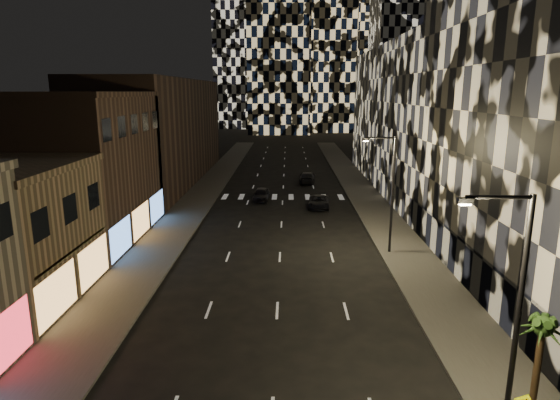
{
  "coord_description": "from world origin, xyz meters",
  "views": [
    {
      "loc": [
        0.58,
        -5.0,
        12.42
      ],
      "look_at": [
        0.12,
        22.56,
        6.0
      ],
      "focal_mm": 30.0,
      "sensor_mm": 36.0,
      "label": 1
    }
  ],
  "objects_px": {
    "car_dark_midlane": "(261,194)",
    "car_dark_rightlane": "(319,202)",
    "palm_tree": "(542,334)",
    "streetlight_near": "(513,302)",
    "car_dark_oncoming": "(307,177)",
    "streetlight_far": "(390,187)"
  },
  "relations": [
    {
      "from": "car_dark_rightlane",
      "to": "palm_tree",
      "type": "xyz_separation_m",
      "value": [
        6.08,
        -33.6,
        2.94
      ]
    },
    {
      "from": "car_dark_oncoming",
      "to": "palm_tree",
      "type": "bearing_deg",
      "value": 102.64
    },
    {
      "from": "streetlight_near",
      "to": "palm_tree",
      "type": "bearing_deg",
      "value": 29.67
    },
    {
      "from": "streetlight_far",
      "to": "palm_tree",
      "type": "height_order",
      "value": "streetlight_far"
    },
    {
      "from": "car_dark_oncoming",
      "to": "palm_tree",
      "type": "distance_m",
      "value": 48.58
    },
    {
      "from": "streetlight_far",
      "to": "car_dark_rightlane",
      "type": "distance_m",
      "value": 15.93
    },
    {
      "from": "car_dark_rightlane",
      "to": "streetlight_far",
      "type": "bearing_deg",
      "value": -68.77
    },
    {
      "from": "streetlight_far",
      "to": "car_dark_oncoming",
      "type": "bearing_deg",
      "value": 99.86
    },
    {
      "from": "streetlight_near",
      "to": "car_dark_midlane",
      "type": "relative_size",
      "value": 2.11
    },
    {
      "from": "car_dark_oncoming",
      "to": "car_dark_rightlane",
      "type": "relative_size",
      "value": 1.08
    },
    {
      "from": "streetlight_far",
      "to": "car_dark_rightlane",
      "type": "bearing_deg",
      "value": 106.63
    },
    {
      "from": "palm_tree",
      "to": "car_dark_rightlane",
      "type": "bearing_deg",
      "value": 100.26
    },
    {
      "from": "streetlight_far",
      "to": "car_dark_rightlane",
      "type": "height_order",
      "value": "streetlight_far"
    },
    {
      "from": "car_dark_oncoming",
      "to": "car_dark_rightlane",
      "type": "xyz_separation_m",
      "value": [
        0.69,
        -14.42,
        -0.08
      ]
    },
    {
      "from": "car_dark_midlane",
      "to": "car_dark_rightlane",
      "type": "relative_size",
      "value": 0.9
    },
    {
      "from": "car_dark_midlane",
      "to": "palm_tree",
      "type": "height_order",
      "value": "palm_tree"
    },
    {
      "from": "car_dark_oncoming",
      "to": "car_dark_rightlane",
      "type": "distance_m",
      "value": 14.44
    },
    {
      "from": "car_dark_midlane",
      "to": "palm_tree",
      "type": "xyz_separation_m",
      "value": [
        12.57,
        -37.13,
        2.87
      ]
    },
    {
      "from": "streetlight_near",
      "to": "car_dark_oncoming",
      "type": "bearing_deg",
      "value": 95.87
    },
    {
      "from": "streetlight_far",
      "to": "car_dark_oncoming",
      "type": "relative_size",
      "value": 1.76
    },
    {
      "from": "streetlight_far",
      "to": "car_dark_oncoming",
      "type": "height_order",
      "value": "streetlight_far"
    },
    {
      "from": "car_dark_oncoming",
      "to": "streetlight_far",
      "type": "bearing_deg",
      "value": 104.48
    }
  ]
}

